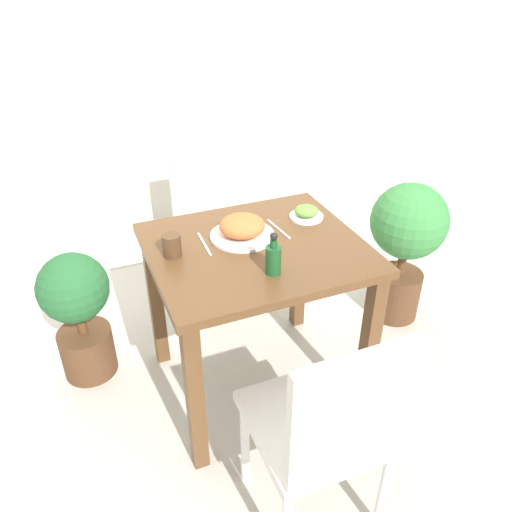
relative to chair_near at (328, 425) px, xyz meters
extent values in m
plane|color=#B7B2A8|center=(0.05, 0.71, -0.51)|extent=(16.00, 16.00, 0.00)
cube|color=silver|center=(0.05, 1.99, 0.79)|extent=(8.00, 0.05, 2.60)
cube|color=brown|center=(0.05, 0.71, 0.23)|extent=(0.85, 0.75, 0.04)
cube|color=brown|center=(-0.32, 0.39, -0.15)|extent=(0.06, 0.06, 0.72)
cube|color=brown|center=(0.43, 0.39, -0.15)|extent=(0.06, 0.06, 0.72)
cube|color=brown|center=(-0.32, 1.04, -0.15)|extent=(0.06, 0.06, 0.72)
cube|color=brown|center=(0.43, 1.04, -0.15)|extent=(0.06, 0.06, 0.72)
cube|color=silver|center=(0.00, 0.08, -0.07)|extent=(0.42, 0.42, 0.04)
cube|color=silver|center=(0.00, -0.11, 0.17)|extent=(0.40, 0.04, 0.44)
cylinder|color=white|center=(0.18, 0.26, -0.30)|extent=(0.03, 0.03, 0.42)
cylinder|color=white|center=(-0.18, 0.26, -0.30)|extent=(0.03, 0.03, 0.42)
cylinder|color=white|center=(0.18, -0.10, -0.30)|extent=(0.03, 0.03, 0.42)
cube|color=silver|center=(0.11, 1.36, -0.07)|extent=(0.42, 0.42, 0.04)
cube|color=silver|center=(0.11, 1.55, 0.17)|extent=(0.40, 0.04, 0.44)
cylinder|color=white|center=(-0.07, 1.18, -0.30)|extent=(0.03, 0.03, 0.42)
cylinder|color=white|center=(0.29, 1.18, -0.30)|extent=(0.03, 0.03, 0.42)
cylinder|color=white|center=(-0.07, 1.54, -0.30)|extent=(0.03, 0.03, 0.42)
cylinder|color=white|center=(0.29, 1.54, -0.30)|extent=(0.03, 0.03, 0.42)
cylinder|color=white|center=(0.03, 0.80, 0.25)|extent=(0.27, 0.27, 0.01)
ellipsoid|color=#CC6633|center=(0.03, 0.80, 0.30)|extent=(0.19, 0.19, 0.08)
cylinder|color=white|center=(0.35, 0.85, 0.25)|extent=(0.15, 0.15, 0.01)
ellipsoid|color=olive|center=(0.35, 0.85, 0.28)|extent=(0.10, 0.10, 0.04)
cylinder|color=#4C331E|center=(-0.27, 0.77, 0.29)|extent=(0.07, 0.07, 0.09)
cylinder|color=#194C23|center=(0.03, 0.51, 0.30)|extent=(0.06, 0.06, 0.11)
cylinder|color=#194C23|center=(0.03, 0.51, 0.37)|extent=(0.03, 0.03, 0.03)
sphere|color=black|center=(0.03, 0.51, 0.40)|extent=(0.03, 0.03, 0.03)
cube|color=silver|center=(-0.14, 0.80, 0.25)|extent=(0.01, 0.19, 0.00)
cube|color=silver|center=(0.19, 0.80, 0.25)|extent=(0.03, 0.18, 0.00)
cylinder|color=#51331E|center=(-0.66, 1.09, -0.39)|extent=(0.25, 0.25, 0.24)
cylinder|color=brown|center=(-0.66, 1.09, -0.22)|extent=(0.04, 0.04, 0.09)
sphere|color=#235B2D|center=(-0.66, 1.09, -0.02)|extent=(0.31, 0.31, 0.31)
cylinder|color=#51331E|center=(0.97, 0.90, -0.37)|extent=(0.25, 0.25, 0.27)
cylinder|color=brown|center=(0.97, 0.90, -0.18)|extent=(0.05, 0.05, 0.12)
sphere|color=#387F3D|center=(0.97, 0.90, 0.08)|extent=(0.39, 0.39, 0.39)
camera|label=1|loc=(-0.60, -0.87, 1.26)|focal=35.00mm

